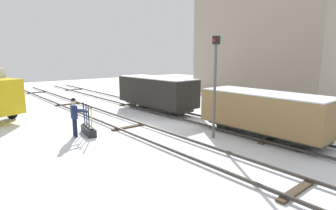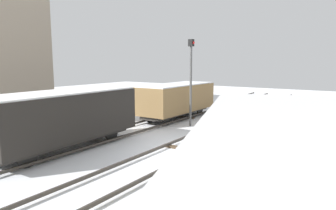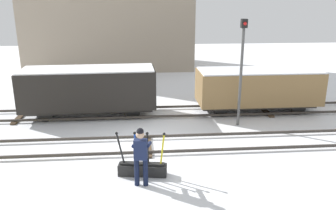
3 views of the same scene
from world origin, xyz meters
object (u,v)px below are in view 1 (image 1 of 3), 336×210
freight_car_far_end (264,111)px  signal_post (215,78)px  switch_lever_frame (88,129)px  rail_worker (75,115)px  freight_car_mid_siding (156,92)px

freight_car_far_end → signal_post: bearing=-128.6°
switch_lever_frame → freight_car_far_end: freight_car_far_end is taller
switch_lever_frame → rail_worker: (-0.04, -0.59, 0.78)m
switch_lever_frame → rail_worker: bearing=-85.2°
switch_lever_frame → freight_car_far_end: 8.23m
rail_worker → freight_car_mid_siding: (-2.33, 6.50, 0.30)m
signal_post → freight_car_mid_siding: 6.97m
signal_post → freight_car_far_end: signal_post is taller
rail_worker → freight_car_far_end: (5.68, 6.50, 0.20)m
freight_car_mid_siding → freight_car_far_end: bearing=-1.9°
freight_car_far_end → rail_worker: bearing=-131.2°
signal_post → freight_car_far_end: 2.73m
rail_worker → freight_car_far_end: bearing=57.4°
switch_lever_frame → signal_post: 6.41m
rail_worker → freight_car_far_end: freight_car_far_end is taller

